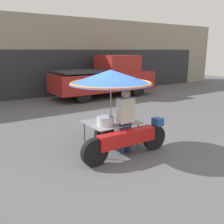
# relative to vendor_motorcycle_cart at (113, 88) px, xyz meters

# --- Properties ---
(ground_plane) EXTENTS (36.00, 36.00, 0.00)m
(ground_plane) POSITION_rel_vendor_motorcycle_cart_xyz_m (0.02, -0.19, -1.50)
(ground_plane) COLOR #56565B
(shopfront_building) EXTENTS (28.00, 2.06, 4.09)m
(shopfront_building) POSITION_rel_vendor_motorcycle_cart_xyz_m (0.02, 8.82, 0.53)
(shopfront_building) COLOR gray
(shopfront_building) RESTS_ON ground
(vendor_motorcycle_cart) EXTENTS (2.27, 1.95, 1.93)m
(vendor_motorcycle_cart) POSITION_rel_vendor_motorcycle_cart_xyz_m (0.00, 0.00, 0.00)
(vendor_motorcycle_cart) COLOR black
(vendor_motorcycle_cart) RESTS_ON ground
(vendor_person) EXTENTS (0.38, 0.22, 1.52)m
(vendor_person) POSITION_rel_vendor_motorcycle_cart_xyz_m (0.11, -0.36, -0.66)
(vendor_person) COLOR navy
(vendor_person) RESTS_ON ground
(pickup_truck) EXTENTS (5.36, 1.97, 2.12)m
(pickup_truck) POSITION_rel_vendor_motorcycle_cart_xyz_m (3.68, 6.19, -0.50)
(pickup_truck) COLOR black
(pickup_truck) RESTS_ON ground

